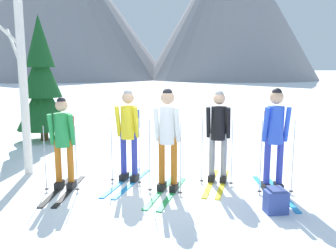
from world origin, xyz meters
name	(u,v)px	position (x,y,z in m)	size (l,w,h in m)	color
ground_plane	(166,185)	(0.00, 0.00, 0.00)	(400.00, 400.00, 0.00)	white
skier_in_green	(63,138)	(-1.80, -0.01, 0.92)	(0.60, 1.63, 1.64)	black
skier_in_yellow	(129,130)	(-0.67, 0.33, 0.98)	(0.93, 1.79, 1.74)	#1E84D1
skier_in_white	(168,134)	(0.01, -0.29, 1.02)	(0.89, 1.68, 1.79)	green
skier_in_black	(219,131)	(0.99, 0.11, 0.97)	(0.87, 1.69, 1.73)	yellow
skier_in_blue	(275,134)	(1.82, -0.46, 1.02)	(0.61, 1.81, 1.80)	#1E84D1
pine_tree_mid	(42,84)	(-3.21, 4.42, 1.65)	(1.50, 1.50, 3.61)	#51381E
birch_tree_tall	(21,58)	(-2.72, 0.99, 2.31)	(0.73, 1.29, 4.50)	silver
backpack_on_snow_front	(276,201)	(1.51, -1.39, 0.19)	(0.33, 0.28, 0.38)	#384C99
mountain_ridge_distant	(120,2)	(-2.66, 59.51, 13.31)	(63.70, 39.45, 26.46)	gray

